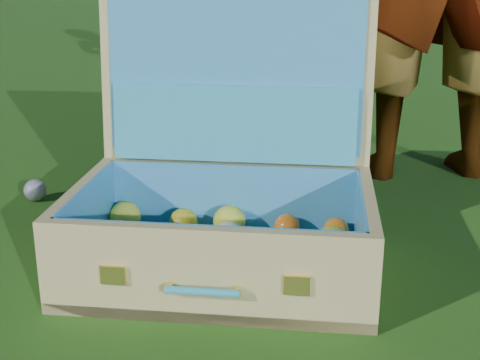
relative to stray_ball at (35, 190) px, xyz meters
name	(u,v)px	position (x,y,z in m)	size (l,w,h in m)	color
ground	(200,237)	(0.57, 0.00, -0.03)	(60.00, 60.00, 0.00)	#215114
stray_ball	(35,190)	(0.00, 0.00, 0.00)	(0.07, 0.07, 0.07)	#386192
suitcase	(225,188)	(0.70, -0.08, 0.15)	(0.82, 0.73, 0.65)	tan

